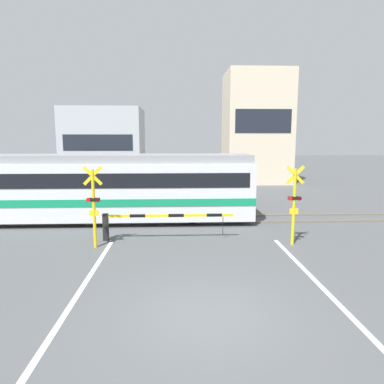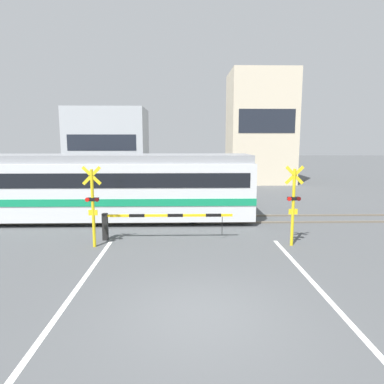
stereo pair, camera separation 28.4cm
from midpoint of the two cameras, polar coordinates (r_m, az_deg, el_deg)
name	(u,v)px [view 1 (the left image)]	position (r m, az deg, el deg)	size (l,w,h in m)	color
ground_plane	(207,315)	(7.99, 1.43, -19.86)	(160.00, 160.00, 0.00)	#4C4F51
rail_track_near	(191,223)	(15.86, -0.64, -5.14)	(50.00, 0.10, 0.08)	#6B6051
rail_track_far	(190,216)	(17.26, -0.80, -4.01)	(50.00, 0.10, 0.08)	#6B6051
road_stripe_left	(73,301)	(9.07, -20.08, -16.76)	(0.14, 9.57, 0.01)	white
road_stripe_right	(331,296)	(9.40, 21.32, -15.89)	(0.14, 9.57, 0.01)	white
commuter_train	(95,186)	(16.74, -16.37, 0.99)	(14.71, 2.93, 3.16)	silver
crossing_barrier_near	(145,220)	(13.30, -8.49, -4.69)	(5.01, 0.20, 1.04)	black
crossing_barrier_far	(222,194)	(19.58, 4.54, -0.35)	(5.01, 0.20, 1.04)	black
crossing_signal_left	(94,203)	(12.59, -16.69, -1.83)	(0.68, 0.15, 2.93)	yellow
crossing_signal_right	(294,202)	(12.86, 16.05, -1.58)	(0.68, 0.15, 2.93)	yellow
building_left_of_street	(105,146)	(31.85, -14.61, 7.41)	(6.75, 5.11, 6.60)	#B2B7BC
building_right_of_street	(256,128)	(31.95, 10.40, 10.43)	(5.60, 5.11, 9.80)	beige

